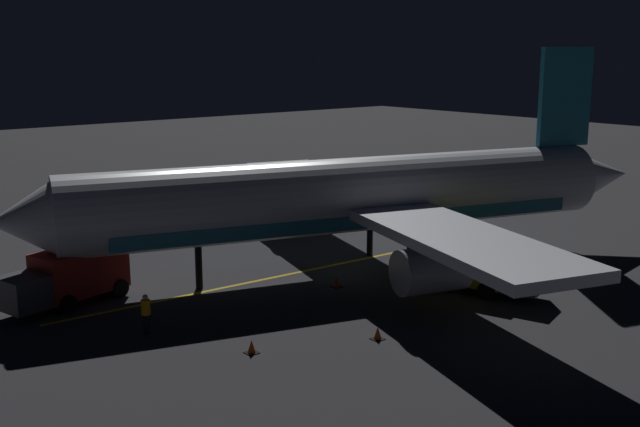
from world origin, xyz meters
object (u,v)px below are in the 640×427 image
(traffic_cone_under_wing, at_px, (378,334))
(traffic_cone_near_left, at_px, (252,347))
(ground_crew_worker, at_px, (146,314))
(airliner, at_px, (359,198))
(baggage_truck, at_px, (70,277))
(traffic_cone_near_right, at_px, (336,282))
(catering_truck, at_px, (482,269))

(traffic_cone_under_wing, bearing_deg, traffic_cone_near_left, 66.44)
(ground_crew_worker, distance_m, traffic_cone_near_left, 5.23)
(airliner, xyz_separation_m, baggage_truck, (4.43, 14.51, -2.75))
(traffic_cone_near_left, bearing_deg, airliner, -61.75)
(airliner, bearing_deg, baggage_truck, 73.03)
(ground_crew_worker, relative_size, traffic_cone_under_wing, 3.16)
(ground_crew_worker, relative_size, traffic_cone_near_right, 3.16)
(airliner, distance_m, baggage_truck, 15.42)
(traffic_cone_near_right, bearing_deg, traffic_cone_under_wing, 152.61)
(catering_truck, distance_m, traffic_cone_near_left, 13.43)
(traffic_cone_under_wing, bearing_deg, catering_truck, -81.01)
(traffic_cone_under_wing, bearing_deg, ground_crew_worker, 46.26)
(catering_truck, xyz_separation_m, traffic_cone_near_right, (5.26, 5.03, -0.93))
(baggage_truck, distance_m, traffic_cone_near_left, 11.04)
(ground_crew_worker, distance_m, traffic_cone_near_right, 10.59)
(catering_truck, xyz_separation_m, traffic_cone_near_left, (0.81, 13.38, -0.93))
(catering_truck, relative_size, traffic_cone_near_left, 10.81)
(airliner, relative_size, traffic_cone_near_left, 66.90)
(traffic_cone_near_left, relative_size, traffic_cone_near_right, 1.00)
(baggage_truck, xyz_separation_m, traffic_cone_near_left, (-10.51, -3.19, -1.07))
(baggage_truck, xyz_separation_m, catering_truck, (-11.33, -16.56, -0.14))
(baggage_truck, relative_size, ground_crew_worker, 3.68)
(baggage_truck, bearing_deg, traffic_cone_near_right, -117.73)
(airliner, height_order, traffic_cone_under_wing, airliner)
(traffic_cone_under_wing, bearing_deg, traffic_cone_near_right, -27.39)
(baggage_truck, height_order, traffic_cone_near_right, baggage_truck)
(baggage_truck, xyz_separation_m, ground_crew_worker, (-5.83, -0.97, -0.43))
(baggage_truck, height_order, traffic_cone_near_left, baggage_truck)
(traffic_cone_near_left, relative_size, traffic_cone_under_wing, 1.00)
(airliner, height_order, traffic_cone_near_right, airliner)
(baggage_truck, height_order, ground_crew_worker, baggage_truck)
(traffic_cone_near_right, xyz_separation_m, traffic_cone_under_wing, (-6.60, 3.42, 0.00))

